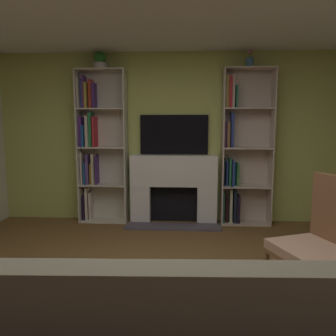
# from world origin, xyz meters

# --- Properties ---
(ground_plane) EXTENTS (6.53, 6.53, 0.00)m
(ground_plane) POSITION_xyz_m (0.00, 0.00, 0.00)
(ground_plane) COLOR brown
(wall_back_accent) EXTENTS (5.44, 0.06, 2.54)m
(wall_back_accent) POSITION_xyz_m (0.00, 2.75, 1.27)
(wall_back_accent) COLOR #BBC463
(wall_back_accent) RESTS_ON ground_plane
(fireplace) EXTENTS (1.39, 0.56, 1.02)m
(fireplace) POSITION_xyz_m (0.00, 2.59, 0.55)
(fireplace) COLOR white
(fireplace) RESTS_ON ground_plane
(tv) EXTENTS (1.01, 0.06, 0.59)m
(tv) POSITION_xyz_m (0.00, 2.69, 1.33)
(tv) COLOR black
(tv) RESTS_ON fireplace
(bookshelf_left) EXTENTS (0.72, 0.28, 2.27)m
(bookshelf_left) POSITION_xyz_m (-1.17, 2.62, 1.16)
(bookshelf_left) COLOR beige
(bookshelf_left) RESTS_ON ground_plane
(bookshelf_right) EXTENTS (0.72, 0.29, 2.27)m
(bookshelf_right) POSITION_xyz_m (0.97, 2.62, 1.09)
(bookshelf_right) COLOR beige
(bookshelf_right) RESTS_ON ground_plane
(potted_plant) EXTENTS (0.20, 0.20, 0.24)m
(potted_plant) POSITION_xyz_m (-1.07, 2.57, 2.38)
(potted_plant) COLOR silver
(potted_plant) RESTS_ON bookshelf_left
(vase_with_flowers) EXTENTS (0.10, 0.10, 0.24)m
(vase_with_flowers) POSITION_xyz_m (1.07, 2.57, 2.37)
(vase_with_flowers) COLOR teal
(vase_with_flowers) RESTS_ON bookshelf_right
(armchair) EXTENTS (0.75, 0.80, 1.06)m
(armchair) POSITION_xyz_m (1.35, 0.38, 0.52)
(armchair) COLOR brown
(armchair) RESTS_ON ground_plane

